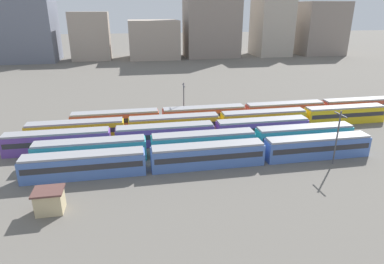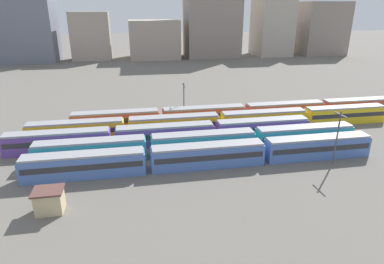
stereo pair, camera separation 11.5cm
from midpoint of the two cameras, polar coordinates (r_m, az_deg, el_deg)
ground_plane at (r=61.52m, az=-11.31°, el=-2.51°), size 600.00×600.00×0.00m
train_track_0 at (r=52.40m, az=2.71°, el=-4.03°), size 55.80×3.06×3.75m
train_track_1 at (r=57.13m, az=1.92°, el=-1.86°), size 55.80×3.06×3.75m
train_track_2 at (r=61.03m, az=-4.71°, el=-0.42°), size 55.80×3.06×3.75m
train_track_3 at (r=67.88m, az=4.79°, el=1.78°), size 74.70×3.06×3.75m
train_track_4 at (r=82.83m, az=21.59°, el=3.86°), size 112.50×3.06×3.75m
catenary_pole_0 at (r=56.68m, az=23.81°, el=-0.49°), size 0.24×3.20×8.98m
catenary_pole_1 at (r=73.35m, az=-1.49°, el=5.65°), size 0.24×3.20×8.58m
signal_hut at (r=44.96m, az=-23.51°, el=-10.85°), size 3.60×3.00×3.04m
distant_building_0 at (r=178.50m, az=-27.48°, el=17.92°), size 27.68×21.69×44.31m
distant_building_1 at (r=173.37m, az=-17.18°, el=15.58°), size 18.16×13.90×22.39m
distant_building_2 at (r=172.97m, az=-6.70°, el=15.65°), size 24.40×21.97×18.47m
distant_building_3 at (r=176.97m, az=3.38°, el=19.58°), size 26.83×19.83×41.38m
distant_building_4 at (r=187.57m, az=13.60°, el=17.57°), size 17.53×20.14×31.18m
distant_building_5 at (r=200.32m, az=21.15°, el=16.39°), size 23.42×21.60×27.24m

